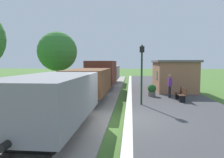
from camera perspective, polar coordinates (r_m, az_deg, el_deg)
ground_plane at (r=9.79m, az=2.17°, el=-12.32°), size 160.00×160.00×0.00m
platform_slab at (r=10.11m, az=20.99°, el=-11.34°), size 6.00×60.00×0.25m
platform_edge_stripe at (r=9.70m, az=4.58°, el=-10.92°), size 0.36×60.00×0.01m
track_ballast at (r=10.18m, az=-11.73°, el=-11.39°), size 3.80×60.00×0.12m
rail_near at (r=9.96m, az=-7.70°, el=-10.92°), size 0.07×60.00×0.14m
rail_far at (r=10.37m, az=-15.61°, el=-10.42°), size 0.07×60.00×0.14m
freight_train at (r=17.69m, az=-4.17°, el=0.20°), size 2.50×26.00×2.72m
station_hut at (r=19.97m, az=16.53°, el=1.03°), size 3.50×5.80×2.78m
bench_near_hut at (r=14.74m, az=18.69°, el=-3.91°), size 0.42×1.50×0.91m
person_waiting at (r=15.62m, az=15.74°, el=-1.65°), size 0.26×0.39×1.71m
potted_planter at (r=16.11m, az=11.01°, el=-3.02°), size 0.64×0.64×0.92m
lamp_post_near at (r=12.64m, az=8.27°, el=4.37°), size 0.28×0.28×3.70m
tree_trackside_far at (r=20.98m, az=-14.93°, el=7.37°), size 3.84×3.84×5.83m
tree_field_left at (r=27.01m, az=-13.87°, el=7.12°), size 2.97×2.97×5.58m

